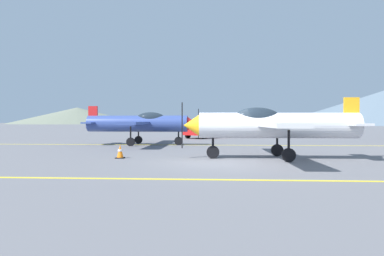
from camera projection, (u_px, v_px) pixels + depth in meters
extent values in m
plane|color=slate|center=(217.00, 162.00, 13.12)|extent=(400.00, 400.00, 0.00)
cube|color=yellow|center=(219.00, 180.00, 9.11)|extent=(80.00, 0.16, 0.01)
cube|color=yellow|center=(215.00, 145.00, 21.95)|extent=(80.00, 0.16, 0.01)
cylinder|color=silver|center=(278.00, 125.00, 14.07)|extent=(6.70, 1.16, 1.08)
cone|color=#F2A519|center=(191.00, 125.00, 14.24)|extent=(0.70, 0.93, 0.92)
cube|color=black|center=(182.00, 125.00, 14.26)|extent=(0.04, 0.12, 1.97)
ellipsoid|color=#1E2833|center=(257.00, 118.00, 14.10)|extent=(1.98, 0.91, 0.88)
cube|color=silver|center=(269.00, 124.00, 14.08)|extent=(1.18, 8.66, 0.16)
cube|color=silver|center=(351.00, 124.00, 13.92)|extent=(0.72, 2.56, 0.10)
cube|color=#F2A519|center=(351.00, 111.00, 13.91)|extent=(0.62, 0.13, 1.18)
cylinder|color=black|center=(213.00, 141.00, 14.21)|extent=(0.10, 0.10, 0.99)
cylinder|color=black|center=(213.00, 152.00, 14.22)|extent=(0.55, 0.12, 0.55)
cylinder|color=black|center=(277.00, 139.00, 15.15)|extent=(0.10, 0.10, 0.99)
cylinder|color=black|center=(277.00, 150.00, 15.16)|extent=(0.55, 0.12, 0.55)
cylinder|color=black|center=(289.00, 143.00, 12.99)|extent=(0.10, 0.10, 0.99)
cylinder|color=black|center=(289.00, 155.00, 13.00)|extent=(0.55, 0.12, 0.55)
cylinder|color=#33478C|center=(138.00, 124.00, 22.15)|extent=(6.69, 1.15, 1.08)
cone|color=red|center=(193.00, 124.00, 21.89)|extent=(0.70, 0.93, 0.92)
cube|color=black|center=(198.00, 124.00, 21.86)|extent=(0.04, 0.12, 1.97)
ellipsoid|color=#1E2833|center=(151.00, 119.00, 22.08)|extent=(1.98, 0.91, 0.88)
cube|color=#33478C|center=(143.00, 123.00, 22.12)|extent=(1.17, 8.66, 0.16)
cube|color=#33478C|center=(93.00, 123.00, 22.36)|extent=(0.72, 2.56, 0.10)
cube|color=red|center=(93.00, 115.00, 22.35)|extent=(0.62, 0.12, 1.18)
cylinder|color=black|center=(178.00, 134.00, 21.97)|extent=(0.10, 0.10, 0.99)
cylinder|color=black|center=(179.00, 141.00, 21.98)|extent=(0.55, 0.12, 0.55)
cylinder|color=black|center=(131.00, 134.00, 21.10)|extent=(0.10, 0.10, 0.99)
cylinder|color=black|center=(131.00, 142.00, 21.11)|extent=(0.55, 0.12, 0.55)
cylinder|color=black|center=(138.00, 133.00, 23.26)|extent=(0.10, 0.10, 0.99)
cylinder|color=black|center=(138.00, 140.00, 23.27)|extent=(0.55, 0.12, 0.55)
cube|color=red|center=(205.00, 131.00, 30.92)|extent=(3.90, 4.57, 0.75)
cube|color=black|center=(204.00, 124.00, 30.79)|extent=(2.66, 2.88, 0.55)
cylinder|color=black|center=(221.00, 134.00, 31.51)|extent=(0.54, 0.65, 0.64)
cylinder|color=black|center=(206.00, 134.00, 32.61)|extent=(0.54, 0.65, 0.64)
cylinder|color=black|center=(204.00, 135.00, 29.26)|extent=(0.54, 0.65, 0.64)
cylinder|color=black|center=(188.00, 135.00, 30.36)|extent=(0.54, 0.65, 0.64)
cube|color=black|center=(120.00, 158.00, 14.34)|extent=(0.36, 0.36, 0.04)
cone|color=orange|center=(120.00, 151.00, 14.33)|extent=(0.29, 0.29, 0.55)
cylinder|color=white|center=(120.00, 150.00, 14.33)|extent=(0.20, 0.20, 0.08)
cone|color=slate|center=(77.00, 116.00, 168.60)|extent=(65.91, 65.91, 8.24)
cone|color=slate|center=(384.00, 108.00, 132.01)|extent=(83.91, 83.91, 13.55)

